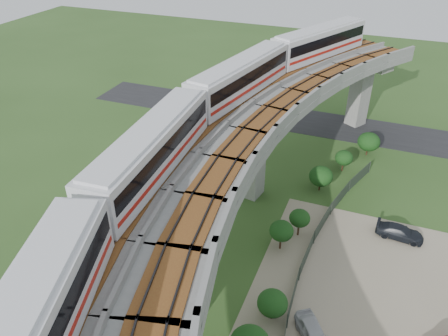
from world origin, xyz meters
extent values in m
plane|color=#305120|center=(0.00, 0.00, 0.00)|extent=(160.00, 160.00, 0.00)
cube|color=gray|center=(14.00, -2.00, 0.02)|extent=(18.00, 26.00, 0.04)
cube|color=#232326|center=(0.00, 30.00, 0.01)|extent=(60.00, 8.00, 0.03)
cube|color=#99968E|center=(9.12, 31.80, 4.20)|extent=(2.86, 2.93, 8.40)
cube|color=#99968E|center=(9.12, 31.80, 9.00)|extent=(7.21, 5.74, 1.20)
cube|color=#99968E|center=(0.91, 10.42, 4.20)|extent=(2.35, 2.51, 8.40)
cube|color=#99968E|center=(0.91, 10.42, 9.00)|extent=(7.31, 3.58, 1.20)
cube|color=#99968E|center=(0.91, -10.42, 4.20)|extent=(2.35, 2.51, 8.40)
cube|color=#99968E|center=(0.91, -10.42, 9.00)|extent=(7.31, 3.58, 1.20)
cube|color=gray|center=(6.19, 26.54, 10.00)|extent=(16.42, 20.91, 0.80)
cube|color=gray|center=(2.33, 28.44, 10.90)|extent=(8.66, 17.08, 1.00)
cube|color=gray|center=(10.04, 24.64, 10.90)|extent=(8.66, 17.08, 1.00)
cube|color=brown|center=(4.21, 27.51, 10.46)|extent=(10.68, 18.08, 0.12)
cube|color=black|center=(4.21, 27.51, 10.58)|extent=(9.69, 17.59, 0.12)
cube|color=brown|center=(8.16, 25.56, 10.46)|extent=(10.68, 18.08, 0.12)
cube|color=black|center=(8.16, 25.56, 10.58)|extent=(9.69, 17.59, 0.12)
cube|color=gray|center=(0.70, 9.13, 10.00)|extent=(11.77, 20.03, 0.80)
cube|color=gray|center=(-3.55, 9.78, 10.90)|extent=(3.22, 18.71, 1.00)
cube|color=gray|center=(4.95, 8.47, 10.90)|extent=(3.22, 18.71, 1.00)
cube|color=brown|center=(-1.48, 9.46, 10.46)|extent=(5.44, 19.05, 0.12)
cube|color=black|center=(-1.48, 9.46, 10.58)|extent=(4.35, 18.88, 0.12)
cube|color=brown|center=(2.87, 8.79, 10.46)|extent=(5.44, 19.05, 0.12)
cube|color=black|center=(2.87, 8.79, 10.58)|extent=(4.35, 18.88, 0.12)
cube|color=gray|center=(0.70, -9.13, 10.00)|extent=(11.77, 20.03, 0.80)
cube|color=gray|center=(-3.55, -9.78, 10.90)|extent=(3.22, 18.71, 1.00)
cube|color=gray|center=(4.95, -8.47, 10.90)|extent=(3.22, 18.71, 1.00)
cube|color=brown|center=(-1.48, -9.46, 10.46)|extent=(5.44, 19.05, 0.12)
cube|color=black|center=(-1.48, -9.46, 10.58)|extent=(4.35, 18.88, 0.12)
cube|color=brown|center=(2.87, -8.79, 10.46)|extent=(5.44, 19.05, 0.12)
cube|color=black|center=(2.87, -8.79, 10.58)|extent=(4.35, 18.88, 0.12)
cube|color=silver|center=(0.77, -18.98, 13.94)|extent=(6.41, 14.23, 0.22)
cube|color=black|center=(0.77, -18.98, 12.69)|extent=(7.02, 14.56, 1.15)
cube|color=silver|center=(-2.09, -3.69, 12.24)|extent=(3.58, 15.13, 3.20)
cube|color=silver|center=(-2.09, -3.69, 13.94)|extent=(3.00, 14.35, 0.22)
cube|color=black|center=(-2.09, -3.69, 12.69)|extent=(3.61, 14.54, 1.15)
cube|color=red|center=(-2.09, -3.69, 11.49)|extent=(3.61, 14.54, 0.30)
cube|color=black|center=(-2.09, -3.69, 10.78)|extent=(2.65, 12.84, 0.28)
cube|color=silver|center=(-1.06, 11.84, 12.24)|extent=(5.51, 15.24, 3.20)
cube|color=silver|center=(-1.06, 11.84, 13.94)|extent=(4.83, 14.40, 0.22)
cube|color=black|center=(-1.06, 11.84, 12.69)|extent=(5.45, 14.66, 1.15)
cube|color=red|center=(-1.06, 11.84, 11.49)|extent=(5.45, 14.66, 0.30)
cube|color=black|center=(-1.06, 11.84, 10.78)|extent=(4.29, 12.88, 0.28)
cube|color=silver|center=(3.79, 26.62, 12.24)|extent=(8.86, 14.71, 3.20)
cube|color=silver|center=(3.79, 26.62, 13.94)|extent=(8.05, 13.80, 0.22)
cube|color=black|center=(3.79, 26.62, 12.69)|extent=(8.66, 14.20, 1.15)
cube|color=red|center=(3.79, 26.62, 11.49)|extent=(8.66, 14.20, 0.30)
cube|color=black|center=(3.79, 26.62, 10.78)|extent=(7.17, 12.34, 0.28)
cylinder|color=#2D382D|center=(12.25, 19.29, 0.75)|extent=(0.08, 0.08, 1.50)
cube|color=#2D382D|center=(11.38, 16.98, 0.75)|extent=(1.69, 4.77, 1.40)
cylinder|color=#2D382D|center=(10.62, 14.63, 0.75)|extent=(0.08, 0.08, 1.50)
cube|color=#2D382D|center=(9.98, 12.24, 0.75)|extent=(1.23, 4.91, 1.40)
cylinder|color=#2D382D|center=(9.45, 9.83, 0.75)|extent=(0.08, 0.08, 1.50)
cube|color=#2D382D|center=(9.03, 7.39, 0.75)|extent=(0.75, 4.99, 1.40)
cylinder|color=#2D382D|center=(8.74, 4.94, 0.75)|extent=(0.08, 0.08, 1.50)
cube|color=#2D382D|center=(8.56, 2.47, 0.75)|extent=(0.27, 5.04, 1.40)
cylinder|color=#2D382D|center=(8.50, 0.00, 0.75)|extent=(0.08, 0.08, 1.50)
cube|color=#2D382D|center=(8.56, -2.47, 0.75)|extent=(0.27, 5.04, 1.40)
cylinder|color=#2D382D|center=(8.74, -4.94, 0.75)|extent=(0.08, 0.08, 1.50)
cylinder|color=#382314|center=(11.55, 23.44, 0.51)|extent=(0.18, 0.18, 1.03)
ellipsoid|color=#113614|center=(11.55, 23.44, 1.83)|extent=(2.66, 2.66, 2.26)
cylinder|color=#382314|center=(9.30, 18.66, 0.56)|extent=(0.18, 0.18, 1.12)
ellipsoid|color=#113614|center=(9.30, 18.66, 1.72)|extent=(2.03, 2.03, 1.72)
cylinder|color=#382314|center=(7.57, 13.75, 0.51)|extent=(0.18, 0.18, 1.03)
ellipsoid|color=#113614|center=(7.57, 13.75, 1.79)|extent=(2.54, 2.54, 2.16)
cylinder|color=#382314|center=(7.11, 5.62, 0.72)|extent=(0.18, 0.18, 1.44)
ellipsoid|color=#113614|center=(7.11, 5.62, 2.02)|extent=(1.93, 1.93, 1.64)
cylinder|color=#382314|center=(6.02, 3.22, 0.71)|extent=(0.18, 0.18, 1.42)
ellipsoid|color=#113614|center=(6.02, 3.22, 2.07)|extent=(2.15, 2.15, 1.83)
cylinder|color=#382314|center=(7.41, -4.49, 0.49)|extent=(0.18, 0.18, 0.98)
ellipsoid|color=#113614|center=(7.41, -4.49, 1.67)|extent=(2.29, 2.29, 1.95)
imported|color=silver|center=(10.71, -5.29, 0.73)|extent=(3.64, 4.26, 1.38)
imported|color=black|center=(15.96, 8.68, 0.66)|extent=(4.37, 2.00, 1.24)
camera|label=1|loc=(12.04, -26.22, 27.12)|focal=35.00mm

